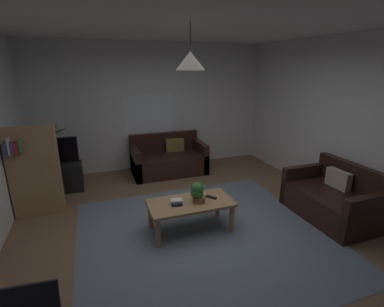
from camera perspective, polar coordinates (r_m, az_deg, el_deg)
name	(u,v)px	position (r m, az deg, el deg)	size (l,w,h in m)	color
floor	(199,229)	(4.26, 1.40, -14.92)	(5.15, 5.71, 0.02)	brown
rug	(204,236)	(4.09, 2.45, -16.15)	(3.35, 3.14, 0.01)	slate
wall_back	(153,107)	(6.44, -7.85, 9.23)	(5.27, 0.06, 2.75)	silver
wall_right	(351,123)	(5.23, 29.39, 5.32)	(0.06, 5.71, 2.75)	silver
ceiling	(201,21)	(3.64, 1.75, 25.15)	(5.15, 5.71, 0.02)	white
window_pane	(149,117)	(6.42, -8.70, 7.25)	(1.08, 0.01, 1.00)	white
couch_under_window	(168,160)	(6.23, -4.77, -1.36)	(1.56, 0.87, 0.82)	black
couch_right_side	(333,200)	(4.93, 26.56, -8.41)	(0.87, 1.35, 0.82)	black
coffee_table	(191,206)	(4.04, -0.29, -10.54)	(1.18, 0.60, 0.44)	#A87F56
book_on_table_0	(177,204)	(3.92, -3.03, -10.12)	(0.14, 0.10, 0.02)	black
book_on_table_1	(176,202)	(3.91, -3.15, -9.77)	(0.13, 0.10, 0.03)	#2D4C8C
book_on_table_2	(177,200)	(3.91, -3.12, -9.36)	(0.16, 0.11, 0.02)	beige
remote_on_table_0	(211,197)	(4.12, 3.88, -8.75)	(0.05, 0.16, 0.02)	black
potted_plant_on_table	(197,192)	(3.95, 1.08, -7.73)	(0.21, 0.20, 0.29)	brown
tv_stand	(57,178)	(5.86, -25.46, -4.51)	(0.90, 0.44, 0.50)	black
tv	(53,152)	(5.69, -26.15, 0.29)	(0.84, 0.16, 0.52)	black
potted_palm_corner	(51,156)	(6.25, -26.56, -0.38)	(0.81, 0.81, 1.21)	brown
bookshelf_corner	(35,172)	(4.95, -29.10, -3.20)	(0.70, 0.31, 1.40)	#A87F56
pendant_lamp	(190,61)	(3.57, -0.34, 18.15)	(0.36, 0.36, 0.54)	black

